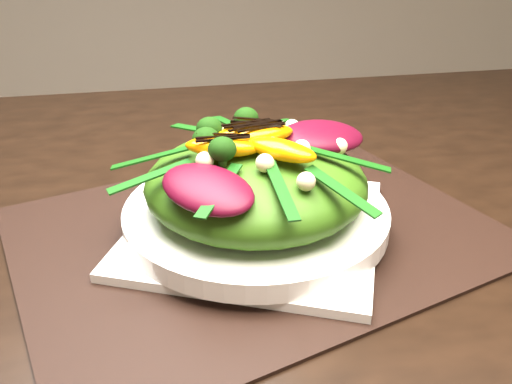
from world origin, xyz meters
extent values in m
cube|color=black|center=(0.00, 0.00, 0.73)|extent=(1.60, 0.90, 0.75)
cube|color=black|center=(0.10, -0.11, 0.75)|extent=(0.56, 0.49, 0.00)
cube|color=white|center=(0.10, -0.11, 0.76)|extent=(0.33, 0.33, 0.01)
cylinder|color=white|center=(0.10, -0.11, 0.77)|extent=(0.31, 0.31, 0.02)
ellipsoid|color=#365F11|center=(0.10, -0.11, 0.81)|extent=(0.30, 0.30, 0.08)
ellipsoid|color=#420716|center=(0.17, -0.10, 0.85)|extent=(0.10, 0.08, 0.02)
ellipsoid|color=orange|center=(0.08, -0.08, 0.86)|extent=(0.07, 0.04, 0.02)
sphere|color=black|center=(0.03, -0.07, 0.86)|extent=(0.04, 0.04, 0.04)
sphere|color=#F6E9AD|center=(0.11, -0.14, 0.85)|extent=(0.02, 0.02, 0.02)
cube|color=black|center=(0.08, -0.08, 0.87)|extent=(0.05, 0.01, 0.00)
camera|label=1|loc=(0.00, -0.59, 1.05)|focal=38.00mm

